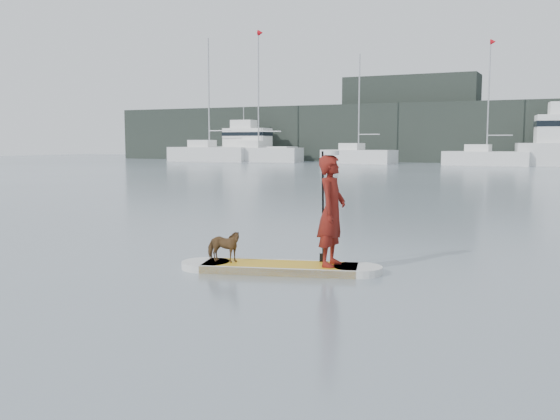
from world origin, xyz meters
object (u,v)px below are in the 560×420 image
at_px(paddleboard, 280,267).
at_px(sailboat_d, 486,157).
at_px(paddler, 332,211).
at_px(sailboat_b, 258,153).
at_px(sailboat_c, 358,155).
at_px(dog, 223,246).
at_px(sailboat_a, 209,153).
at_px(motor_yacht_b, 251,146).

height_order(paddleboard, sailboat_d, sailboat_d).
relative_size(paddler, sailboat_b, 0.13).
bearing_deg(sailboat_b, sailboat_d, -3.60).
xyz_separation_m(sailboat_c, sailboat_d, (11.88, -0.14, 0.01)).
bearing_deg(paddler, paddleboard, 102.60).
height_order(dog, sailboat_b, sailboat_b).
relative_size(paddleboard, paddler, 1.82).
xyz_separation_m(paddleboard, sailboat_d, (-3.00, 48.73, 0.72)).
bearing_deg(sailboat_a, motor_yacht_b, 30.50).
distance_m(paddleboard, sailboat_a, 57.26).
bearing_deg(motor_yacht_b, sailboat_c, -8.22).
bearing_deg(sailboat_d, sailboat_b, -176.48).
height_order(paddleboard, sailboat_c, sailboat_c).
distance_m(paddleboard, sailboat_b, 55.41).
relative_size(sailboat_d, motor_yacht_b, 1.23).
bearing_deg(paddleboard, sailboat_a, 107.33).
bearing_deg(dog, motor_yacht_b, 22.16).
xyz_separation_m(dog, sailboat_b, (-24.93, 49.26, 0.55)).
bearing_deg(dog, paddler, -79.69).
relative_size(sailboat_a, sailboat_b, 0.96).
relative_size(paddler, dog, 2.81).
bearing_deg(paddler, sailboat_b, 25.53).
bearing_deg(sailboat_c, paddler, -62.37).
bearing_deg(sailboat_a, paddler, -58.92).
bearing_deg(motor_yacht_b, dog, -63.26).
relative_size(paddleboard, sailboat_c, 0.31).
distance_m(paddler, sailboat_c, 51.11).
bearing_deg(sailboat_d, paddleboard, -82.27).
bearing_deg(dog, sailboat_b, 21.44).
height_order(sailboat_a, sailboat_b, sailboat_b).
distance_m(paddler, sailboat_b, 55.58).
distance_m(sailboat_b, sailboat_d, 22.84).
height_order(sailboat_a, sailboat_c, sailboat_a).
xyz_separation_m(paddler, sailboat_d, (-3.80, 48.50, -0.22)).
height_order(dog, motor_yacht_b, motor_yacht_b).
bearing_deg(sailboat_c, sailboat_d, 9.08).
height_order(paddler, sailboat_b, sailboat_b).
height_order(sailboat_a, sailboat_d, sailboat_a).
height_order(sailboat_a, motor_yacht_b, sailboat_a).
xyz_separation_m(paddleboard, sailboat_c, (-14.88, 48.87, 0.71)).
distance_m(sailboat_a, motor_yacht_b, 4.62).
height_order(paddler, sailboat_a, sailboat_a).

